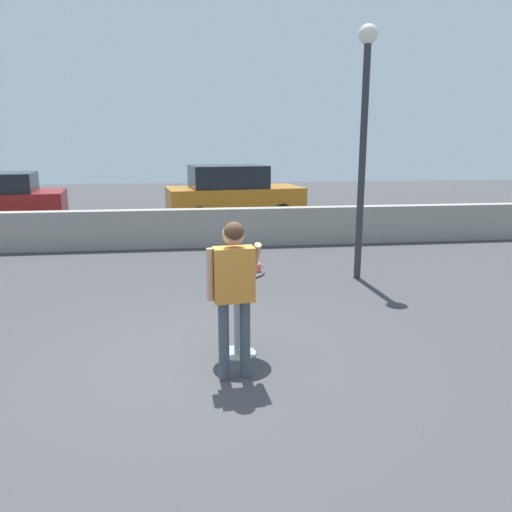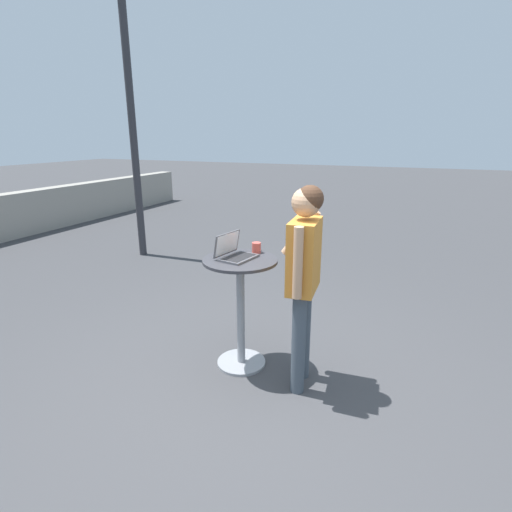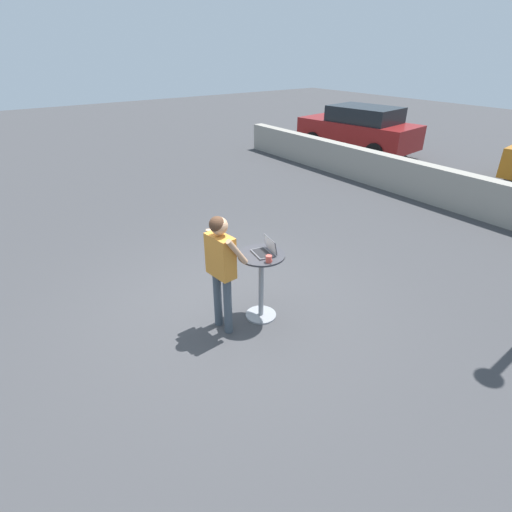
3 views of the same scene
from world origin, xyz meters
The scene contains 6 objects.
ground_plane centered at (0.00, 0.00, 0.00)m, with size 50.00×50.00×0.00m, color #3D3D3F.
cafe_table centered at (0.42, 0.25, 0.63)m, with size 0.63×0.63×0.99m.
laptop centered at (0.43, 0.30, 1.04)m, with size 0.36×0.31×0.21m.
coffee_mug centered at (0.65, 0.19, 1.04)m, with size 0.11×0.08×0.09m.
standing_person centered at (0.34, -0.33, 1.04)m, with size 0.55×0.39×1.65m.
street_lamp centered at (2.88, 3.27, 2.75)m, with size 0.32×0.32×4.26m.
Camera 2 is at (-2.45, -1.12, 1.99)m, focal length 28.00 mm.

